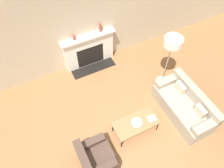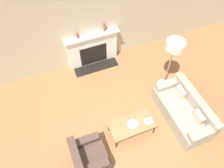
{
  "view_description": "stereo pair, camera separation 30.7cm",
  "coord_description": "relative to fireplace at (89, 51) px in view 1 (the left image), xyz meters",
  "views": [
    {
      "loc": [
        -1.43,
        -1.83,
        5.39
      ],
      "look_at": [
        0.27,
        1.55,
        0.45
      ],
      "focal_mm": 35.0,
      "sensor_mm": 36.0,
      "label": 1
    },
    {
      "loc": [
        -1.15,
        -1.96,
        5.39
      ],
      "look_at": [
        0.27,
        1.55,
        0.45
      ],
      "focal_mm": 35.0,
      "sensor_mm": 36.0,
      "label": 2
    }
  ],
  "objects": [
    {
      "name": "mantel_vase_left",
      "position": [
        -0.4,
        0.01,
        0.67
      ],
      "size": [
        0.09,
        0.09,
        0.16
      ],
      "color": "brown",
      "rests_on": "fireplace"
    },
    {
      "name": "fireplace",
      "position": [
        0.0,
        0.0,
        0.0
      ],
      "size": [
        1.72,
        0.59,
        1.16
      ],
      "color": "silver",
      "rests_on": "ground_plane"
    },
    {
      "name": "mantel_vase_center_left",
      "position": [
        0.43,
        0.01,
        0.73
      ],
      "size": [
        0.08,
        0.08,
        0.27
      ],
      "color": "brown",
      "rests_on": "fireplace"
    },
    {
      "name": "ground_plane",
      "position": [
        -0.18,
        -2.99,
        -0.56
      ],
      "size": [
        18.0,
        18.0,
        0.0
      ],
      "primitive_type": "plane",
      "color": "#99663D"
    },
    {
      "name": "armchair_near",
      "position": [
        -1.19,
        -3.11,
        -0.28
      ],
      "size": [
        0.78,
        0.85,
        0.76
      ],
      "rotation": [
        0.0,
        0.0,
        1.57
      ],
      "color": "#4C382D",
      "rests_on": "ground_plane"
    },
    {
      "name": "coffee_table",
      "position": [
        0.09,
        -2.79,
        -0.18
      ],
      "size": [
        1.15,
        0.57,
        0.42
      ],
      "color": "olive",
      "rests_on": "ground_plane"
    },
    {
      "name": "book",
      "position": [
        0.51,
        -2.87,
        -0.14
      ],
      "size": [
        0.25,
        0.21,
        0.02
      ],
      "rotation": [
        0.0,
        0.0,
        -0.1
      ],
      "color": "#B2A893",
      "rests_on": "coffee_table"
    },
    {
      "name": "bowl",
      "position": [
        0.1,
        -2.81,
        -0.12
      ],
      "size": [
        0.28,
        0.28,
        0.05
      ],
      "color": "silver",
      "rests_on": "coffee_table"
    },
    {
      "name": "floor_lamp",
      "position": [
        1.7,
        -1.73,
        0.92
      ],
      "size": [
        0.5,
        0.5,
        1.74
      ],
      "color": "gray",
      "rests_on": "ground_plane"
    },
    {
      "name": "wall_back",
      "position": [
        -0.18,
        0.14,
        0.89
      ],
      "size": [
        18.0,
        0.06,
        2.9
      ],
      "color": "#BCAD8E",
      "rests_on": "ground_plane"
    },
    {
      "name": "couch",
      "position": [
        1.58,
        -2.9,
        -0.25
      ],
      "size": [
        0.84,
        1.81,
        0.8
      ],
      "rotation": [
        0.0,
        0.0,
        -1.57
      ],
      "color": "#9E937F",
      "rests_on": "ground_plane"
    }
  ]
}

